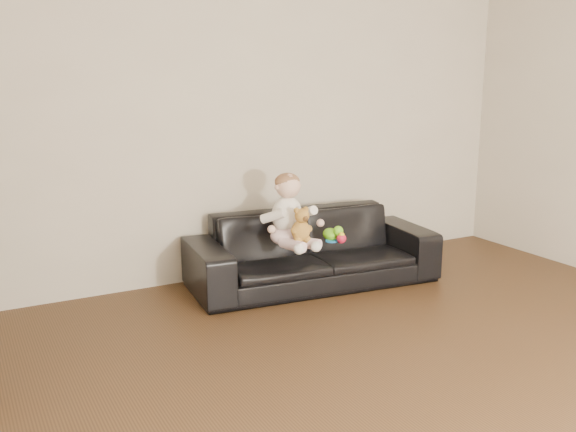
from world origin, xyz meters
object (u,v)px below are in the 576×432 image
toy_blue_disc (332,241)px  toy_rattle (341,239)px  sofa (312,249)px  baby (289,214)px  teddy_bear (301,225)px  toy_green (331,234)px

toy_blue_disc → toy_rattle: bearing=-63.0°
sofa → toy_blue_disc: (0.07, -0.16, 0.09)m
sofa → baby: (-0.26, -0.11, 0.32)m
teddy_bear → toy_rattle: bearing=-26.5°
toy_green → toy_blue_disc: bearing=-111.0°
baby → toy_rattle: size_ratio=7.25×
toy_rattle → toy_blue_disc: (-0.04, 0.08, -0.03)m
sofa → toy_blue_disc: size_ratio=20.90×
teddy_bear → toy_blue_disc: 0.39m
teddy_bear → toy_blue_disc: teddy_bear is taller
baby → toy_green: (0.35, -0.01, -0.19)m
baby → toy_rattle: bearing=-38.8°
baby → toy_rattle: baby is taller
toy_rattle → toy_blue_disc: size_ratio=0.82×
sofa → teddy_bear: teddy_bear is taller
sofa → toy_green: sofa is taller
baby → teddy_bear: bearing=-106.2°
baby → teddy_bear: 0.17m
toy_rattle → toy_blue_disc: toy_rattle is taller
toy_green → toy_blue_disc: 0.06m
toy_rattle → toy_blue_disc: 0.09m
baby → teddy_bear: baby is taller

